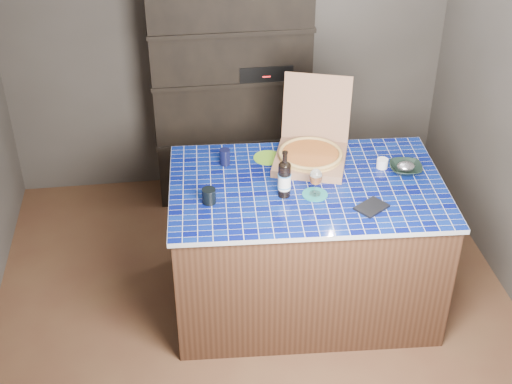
{
  "coord_description": "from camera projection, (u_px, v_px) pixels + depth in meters",
  "views": [
    {
      "loc": [
        -0.47,
        -3.52,
        3.31
      ],
      "look_at": [
        -0.0,
        0.0,
        0.97
      ],
      "focal_mm": 50.0,
      "sensor_mm": 36.0,
      "label": 1
    }
  ],
  "objects": [
    {
      "name": "navy_cup",
      "position": [
        225.0,
        157.0,
        4.56
      ],
      "size": [
        0.07,
        0.07,
        0.11
      ],
      "primitive_type": "cylinder",
      "color": "black",
      "rests_on": "kitchen_island"
    },
    {
      "name": "tumbler",
      "position": [
        209.0,
        196.0,
        4.2
      ],
      "size": [
        0.08,
        0.08,
        0.09
      ],
      "primitive_type": "cylinder",
      "color": "black",
      "rests_on": "kitchen_island"
    },
    {
      "name": "kitchen_island",
      "position": [
        305.0,
        244.0,
        4.64
      ],
      "size": [
        1.75,
        1.17,
        0.93
      ],
      "rotation": [
        0.0,
        0.0,
        -0.06
      ],
      "color": "#44291A",
      "rests_on": "floor"
    },
    {
      "name": "pizza_box",
      "position": [
        311.0,
        152.0,
        4.59
      ],
      "size": [
        0.59,
        0.65,
        0.49
      ],
      "rotation": [
        0.0,
        0.0,
        -0.32
      ],
      "color": "#90664A",
      "rests_on": "kitchen_island"
    },
    {
      "name": "bowl",
      "position": [
        406.0,
        168.0,
        4.5
      ],
      "size": [
        0.23,
        0.23,
        0.05
      ],
      "primitive_type": "imported",
      "rotation": [
        0.0,
        0.0,
        -0.16
      ],
      "color": "black",
      "rests_on": "kitchen_island"
    },
    {
      "name": "teal_trivet",
      "position": [
        315.0,
        194.0,
        4.29
      ],
      "size": [
        0.15,
        0.15,
        0.01
      ],
      "primitive_type": "cylinder",
      "color": "#16726F",
      "rests_on": "kitchen_island"
    },
    {
      "name": "foil_contents",
      "position": [
        406.0,
        166.0,
        4.49
      ],
      "size": [
        0.12,
        0.1,
        0.05
      ],
      "primitive_type": "ellipsoid",
      "color": "silver",
      "rests_on": "bowl"
    },
    {
      "name": "room",
      "position": [
        257.0,
        151.0,
        4.09
      ],
      "size": [
        3.5,
        3.5,
        3.5
      ],
      "color": "brown",
      "rests_on": "ground"
    },
    {
      "name": "green_trivet",
      "position": [
        268.0,
        158.0,
        4.65
      ],
      "size": [
        0.19,
        0.19,
        0.01
      ],
      "primitive_type": "cylinder",
      "color": "#6AAD25",
      "rests_on": "kitchen_island"
    },
    {
      "name": "wine_glass",
      "position": [
        316.0,
        177.0,
        4.22
      ],
      "size": [
        0.08,
        0.08,
        0.18
      ],
      "color": "white",
      "rests_on": "teal_trivet"
    },
    {
      "name": "white_jar",
      "position": [
        382.0,
        163.0,
        4.54
      ],
      "size": [
        0.07,
        0.07,
        0.06
      ],
      "primitive_type": "cylinder",
      "color": "white",
      "rests_on": "kitchen_island"
    },
    {
      "name": "dvd_case",
      "position": [
        372.0,
        207.0,
        4.17
      ],
      "size": [
        0.22,
        0.21,
        0.01
      ],
      "primitive_type": "cube",
      "rotation": [
        0.0,
        0.0,
        -0.96
      ],
      "color": "black",
      "rests_on": "kitchen_island"
    },
    {
      "name": "mead_bottle",
      "position": [
        284.0,
        179.0,
        4.22
      ],
      "size": [
        0.08,
        0.08,
        0.3
      ],
      "color": "black",
      "rests_on": "kitchen_island"
    },
    {
      "name": "shelving_unit",
      "position": [
        231.0,
        92.0,
        5.55
      ],
      "size": [
        1.2,
        0.41,
        1.8
      ],
      "color": "black",
      "rests_on": "floor"
    }
  ]
}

